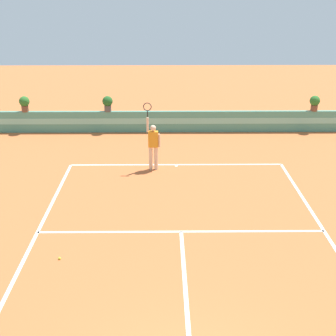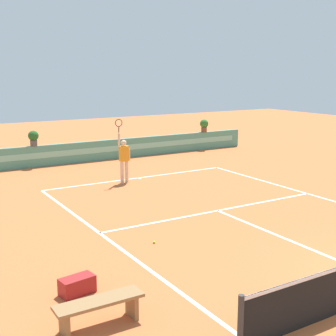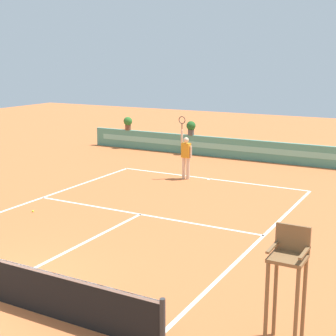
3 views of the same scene
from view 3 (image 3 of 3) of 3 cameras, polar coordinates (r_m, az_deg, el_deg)
ground_plane at (r=15.94m, az=-3.93°, el=-5.63°), size 60.00×60.00×0.00m
court_lines at (r=16.51m, az=-2.58°, el=-4.95°), size 8.32×11.94×0.01m
back_wall_barrier at (r=24.94m, az=8.99°, el=2.05°), size 18.00×0.21×1.00m
umpire_chair at (r=9.01m, az=13.41°, el=-11.43°), size 0.60×0.60×2.14m
tennis_player at (r=20.67m, az=2.04°, el=1.61°), size 0.62×0.24×2.58m
tennis_ball_near_baseline at (r=17.03m, az=-15.03°, el=-4.73°), size 0.07×0.07×0.07m
potted_plant_far_left at (r=27.87m, az=-4.55°, el=5.15°), size 0.48×0.48×0.72m
potted_plant_left at (r=25.98m, az=2.62°, el=4.65°), size 0.48×0.48×0.72m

